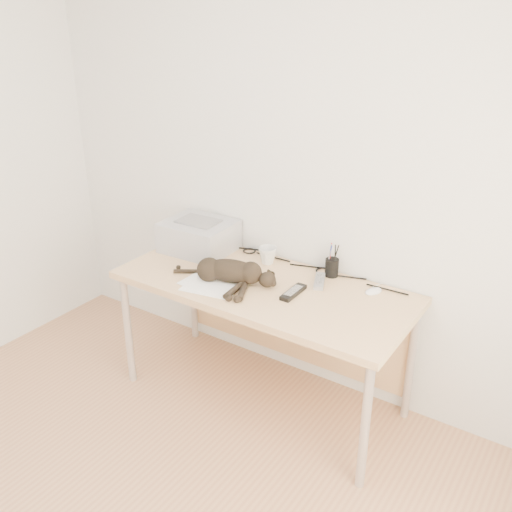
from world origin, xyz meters
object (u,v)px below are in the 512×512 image
Objects in this scene: cat at (228,272)px; mug at (268,255)px; desk at (271,299)px; mouse at (374,289)px; printer at (199,236)px; pen_cup at (332,267)px.

cat reaches higher than mug.
mouse reaches higher than desk.
mug is (-0.12, 0.15, 0.18)m from desk.
desk is at bearing 28.38° from cat.
mug is at bearing -156.07° from mouse.
printer is at bearing 171.64° from desk.
mouse is (1.10, 0.07, -0.07)m from printer.
printer is at bearing -152.86° from mouse.
mug is at bearing 64.60° from cat.
cat is (0.40, -0.26, -0.03)m from printer.
printer reaches higher than cat.
mug is (0.05, 0.32, -0.01)m from cat.
mug is at bearing 8.10° from printer.
pen_cup reaches higher than mug.
pen_cup is 0.28m from mouse.
mug is at bearing 129.55° from desk.
desk is at bearing -8.36° from printer.
desk is at bearing -140.40° from mouse.
cat is 3.16× the size of pen_cup.
printer is (-0.57, 0.08, 0.22)m from desk.
printer is 2.21× the size of pen_cup.
desk is 0.31m from cat.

